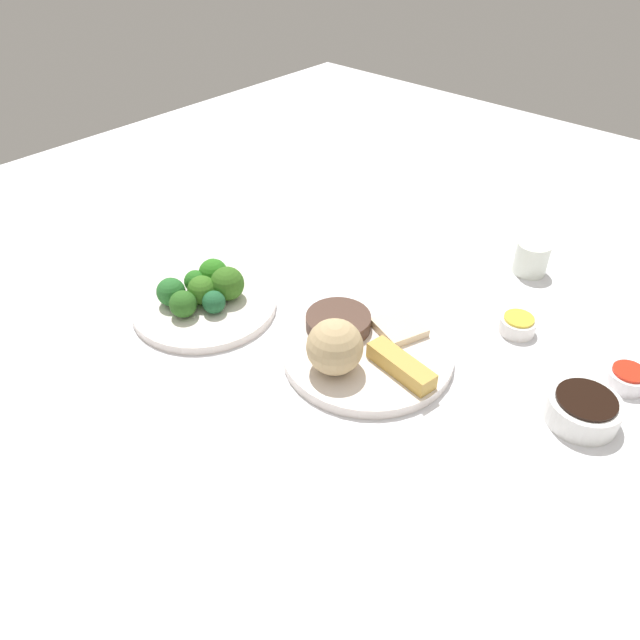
{
  "coord_description": "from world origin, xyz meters",
  "views": [
    {
      "loc": [
        -0.38,
        0.59,
        0.62
      ],
      "look_at": [
        0.1,
        0.05,
        0.06
      ],
      "focal_mm": 34.27,
      "sensor_mm": 36.0,
      "label": 1
    }
  ],
  "objects_px": {
    "main_plate": "(367,353)",
    "soy_sauce_bowl": "(583,410)",
    "broccoli_plate": "(205,305)",
    "teacup": "(532,258)",
    "sauce_ramekin_hot_mustard": "(517,325)",
    "sauce_ramekin_sweet_and_sour": "(627,379)"
  },
  "relations": [
    {
      "from": "teacup",
      "to": "sauce_ramekin_sweet_and_sour",
      "type": "bearing_deg",
      "value": 143.25
    },
    {
      "from": "soy_sauce_bowl",
      "to": "teacup",
      "type": "height_order",
      "value": "teacup"
    },
    {
      "from": "main_plate",
      "to": "sauce_ramekin_sweet_and_sour",
      "type": "xyz_separation_m",
      "value": [
        -0.31,
        -0.2,
        0.0
      ]
    },
    {
      "from": "main_plate",
      "to": "soy_sauce_bowl",
      "type": "relative_size",
      "value": 2.66
    },
    {
      "from": "main_plate",
      "to": "teacup",
      "type": "height_order",
      "value": "teacup"
    },
    {
      "from": "main_plate",
      "to": "broccoli_plate",
      "type": "height_order",
      "value": "main_plate"
    },
    {
      "from": "main_plate",
      "to": "soy_sauce_bowl",
      "type": "bearing_deg",
      "value": -162.61
    },
    {
      "from": "main_plate",
      "to": "teacup",
      "type": "relative_size",
      "value": 4.34
    },
    {
      "from": "main_plate",
      "to": "teacup",
      "type": "xyz_separation_m",
      "value": [
        -0.07,
        -0.37,
        0.02
      ]
    },
    {
      "from": "broccoli_plate",
      "to": "sauce_ramekin_sweet_and_sour",
      "type": "height_order",
      "value": "sauce_ramekin_sweet_and_sour"
    },
    {
      "from": "main_plate",
      "to": "sauce_ramekin_hot_mustard",
      "type": "xyz_separation_m",
      "value": [
        -0.14,
        -0.2,
        0.0
      ]
    },
    {
      "from": "broccoli_plate",
      "to": "main_plate",
      "type": "bearing_deg",
      "value": -162.83
    },
    {
      "from": "sauce_ramekin_hot_mustard",
      "to": "teacup",
      "type": "xyz_separation_m",
      "value": [
        0.07,
        -0.17,
        0.02
      ]
    },
    {
      "from": "sauce_ramekin_sweet_and_sour",
      "to": "teacup",
      "type": "bearing_deg",
      "value": -36.75
    },
    {
      "from": "broccoli_plate",
      "to": "soy_sauce_bowl",
      "type": "height_order",
      "value": "soy_sauce_bowl"
    },
    {
      "from": "soy_sauce_bowl",
      "to": "teacup",
      "type": "distance_m",
      "value": 0.36
    },
    {
      "from": "sauce_ramekin_sweet_and_sour",
      "to": "sauce_ramekin_hot_mustard",
      "type": "height_order",
      "value": "same"
    },
    {
      "from": "teacup",
      "to": "main_plate",
      "type": "bearing_deg",
      "value": 79.4
    },
    {
      "from": "broccoli_plate",
      "to": "teacup",
      "type": "relative_size",
      "value": 4.02
    },
    {
      "from": "broccoli_plate",
      "to": "soy_sauce_bowl",
      "type": "distance_m",
      "value": 0.59
    },
    {
      "from": "main_plate",
      "to": "sauce_ramekin_sweet_and_sour",
      "type": "bearing_deg",
      "value": -147.38
    },
    {
      "from": "main_plate",
      "to": "sauce_ramekin_sweet_and_sour",
      "type": "height_order",
      "value": "sauce_ramekin_sweet_and_sour"
    }
  ]
}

